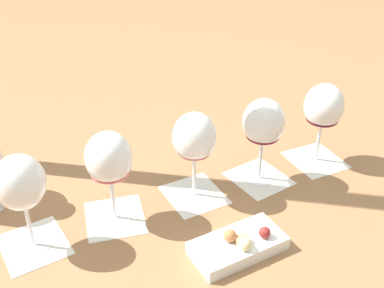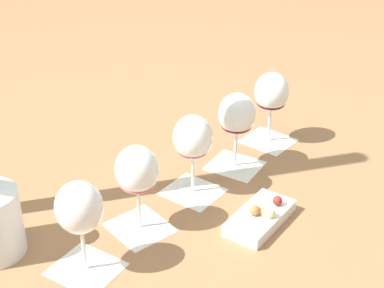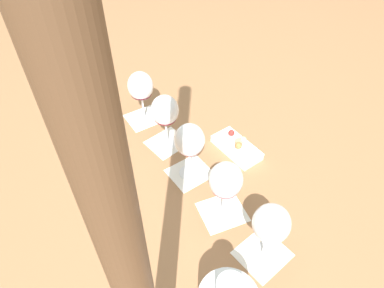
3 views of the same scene
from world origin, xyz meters
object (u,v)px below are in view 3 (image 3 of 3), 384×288
(wine_glass_2, at_px, (190,142))
(snack_dish, at_px, (237,147))
(wine_glass_4, at_px, (141,88))
(wine_glass_3, at_px, (165,112))
(umbrella_pole, at_px, (116,225))
(wine_glass_1, at_px, (226,182))
(wine_glass_0, at_px, (271,225))

(wine_glass_2, relative_size, snack_dish, 1.01)
(wine_glass_4, relative_size, snack_dish, 1.01)
(wine_glass_2, height_order, wine_glass_3, same)
(wine_glass_2, bearing_deg, wine_glass_4, -33.21)
(wine_glass_3, relative_size, wine_glass_4, 1.00)
(wine_glass_4, distance_m, umbrella_pole, 0.86)
(wine_glass_4, bearing_deg, wine_glass_2, 146.79)
(wine_glass_1, distance_m, snack_dish, 0.27)
(wine_glass_2, bearing_deg, wine_glass_1, 146.38)
(wine_glass_0, relative_size, wine_glass_1, 1.00)
(wine_glass_0, height_order, wine_glass_3, same)
(wine_glass_1, xyz_separation_m, wine_glass_4, (0.39, -0.26, -0.00))
(wine_glass_2, relative_size, wine_glass_3, 1.00)
(wine_glass_0, xyz_separation_m, wine_glass_1, (0.13, -0.07, 0.00))
(wine_glass_1, xyz_separation_m, umbrella_pole, (-0.01, 0.39, 0.38))
(wine_glass_3, height_order, wine_glass_4, same)
(wine_glass_0, height_order, snack_dish, wine_glass_0)
(wine_glass_0, bearing_deg, wine_glass_4, -32.38)
(wine_glass_2, bearing_deg, wine_glass_0, 148.40)
(snack_dish, height_order, umbrella_pole, umbrella_pole)
(wine_glass_0, distance_m, wine_glass_1, 0.15)
(wine_glass_3, distance_m, umbrella_pole, 0.74)
(wine_glass_0, relative_size, wine_glass_3, 1.00)
(wine_glass_0, xyz_separation_m, wine_glass_4, (0.52, -0.33, 0.00))
(wine_glass_3, bearing_deg, wine_glass_1, 145.54)
(wine_glass_0, distance_m, snack_dish, 0.38)
(wine_glass_0, bearing_deg, wine_glass_1, -29.38)
(wine_glass_0, distance_m, wine_glass_4, 0.62)
(snack_dish, bearing_deg, wine_glass_2, 56.74)
(wine_glass_2, height_order, wine_glass_4, same)
(wine_glass_0, relative_size, umbrella_pole, 0.18)
(wine_glass_3, bearing_deg, wine_glass_0, 147.20)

